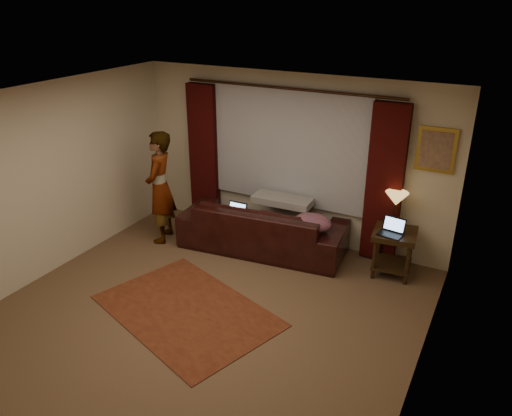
{
  "coord_description": "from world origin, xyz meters",
  "views": [
    {
      "loc": [
        2.94,
        -4.19,
        3.68
      ],
      "look_at": [
        0.1,
        1.2,
        1.0
      ],
      "focal_mm": 35.0,
      "sensor_mm": 36.0,
      "label": 1
    }
  ],
  "objects_px": {
    "sofa": "(263,218)",
    "tiffany_lamp": "(395,209)",
    "laptop_table": "(391,228)",
    "end_table": "(393,253)",
    "laptop_sofa": "(234,212)",
    "person": "(160,187)"
  },
  "relations": [
    {
      "from": "sofa",
      "to": "tiffany_lamp",
      "type": "bearing_deg",
      "value": -176.18
    },
    {
      "from": "laptop_table",
      "to": "end_table",
      "type": "bearing_deg",
      "value": 84.48
    },
    {
      "from": "laptop_sofa",
      "to": "laptop_table",
      "type": "xyz_separation_m",
      "value": [
        2.28,
        0.23,
        0.16
      ]
    },
    {
      "from": "laptop_sofa",
      "to": "person",
      "type": "relative_size",
      "value": 0.18
    },
    {
      "from": "end_table",
      "to": "tiffany_lamp",
      "type": "bearing_deg",
      "value": 112.96
    },
    {
      "from": "end_table",
      "to": "laptop_table",
      "type": "height_order",
      "value": "laptop_table"
    },
    {
      "from": "tiffany_lamp",
      "to": "laptop_table",
      "type": "xyz_separation_m",
      "value": [
        0.04,
        -0.31,
        -0.14
      ]
    },
    {
      "from": "sofa",
      "to": "person",
      "type": "relative_size",
      "value": 1.42
    },
    {
      "from": "laptop_sofa",
      "to": "laptop_table",
      "type": "bearing_deg",
      "value": 4.68
    },
    {
      "from": "laptop_sofa",
      "to": "end_table",
      "type": "xyz_separation_m",
      "value": [
        2.32,
        0.37,
        -0.28
      ]
    },
    {
      "from": "sofa",
      "to": "end_table",
      "type": "xyz_separation_m",
      "value": [
        1.94,
        0.17,
        -0.18
      ]
    },
    {
      "from": "laptop_table",
      "to": "person",
      "type": "distance_m",
      "value": 3.49
    },
    {
      "from": "tiffany_lamp",
      "to": "person",
      "type": "xyz_separation_m",
      "value": [
        -3.41,
        -0.8,
        -0.03
      ]
    },
    {
      "from": "laptop_sofa",
      "to": "sofa",
      "type": "bearing_deg",
      "value": 27.64
    },
    {
      "from": "end_table",
      "to": "laptop_table",
      "type": "distance_m",
      "value": 0.46
    },
    {
      "from": "person",
      "to": "sofa",
      "type": "bearing_deg",
      "value": 86.93
    },
    {
      "from": "sofa",
      "to": "laptop_table",
      "type": "xyz_separation_m",
      "value": [
        1.9,
        0.02,
        0.27
      ]
    },
    {
      "from": "laptop_table",
      "to": "tiffany_lamp",
      "type": "bearing_deg",
      "value": 104.97
    },
    {
      "from": "tiffany_lamp",
      "to": "laptop_table",
      "type": "distance_m",
      "value": 0.34
    },
    {
      "from": "person",
      "to": "laptop_sofa",
      "type": "bearing_deg",
      "value": 82.58
    },
    {
      "from": "laptop_sofa",
      "to": "tiffany_lamp",
      "type": "xyz_separation_m",
      "value": [
        2.24,
        0.54,
        0.29
      ]
    },
    {
      "from": "laptop_sofa",
      "to": "end_table",
      "type": "bearing_deg",
      "value": 8.05
    }
  ]
}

